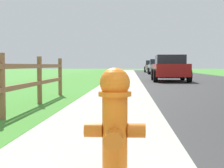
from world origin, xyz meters
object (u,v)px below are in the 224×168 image
(parked_car_white, at_px, (168,67))
(fire_hydrant, at_px, (115,123))
(parked_suv_red, at_px, (170,68))
(parked_car_silver, at_px, (158,67))
(parked_car_beige, at_px, (152,66))

(parked_car_white, bearing_deg, fire_hydrant, -97.30)
(fire_hydrant, relative_size, parked_suv_red, 0.21)
(fire_hydrant, distance_m, parked_suv_red, 16.90)
(parked_suv_red, relative_size, parked_car_white, 0.94)
(fire_hydrant, height_order, parked_suv_red, parked_suv_red)
(parked_car_silver, relative_size, parked_car_beige, 0.99)
(parked_car_beige, bearing_deg, parked_car_white, -89.78)
(fire_hydrant, height_order, parked_car_white, parked_car_white)
(parked_suv_red, height_order, parked_car_beige, parked_car_beige)
(parked_suv_red, relative_size, parked_car_silver, 0.87)
(parked_car_white, bearing_deg, parked_car_beige, 90.22)
(fire_hydrant, relative_size, parked_car_beige, 0.18)
(parked_car_white, relative_size, parked_car_beige, 0.91)
(parked_car_white, xyz_separation_m, parked_car_beige, (-0.07, 17.81, -0.03))
(fire_hydrant, xyz_separation_m, parked_suv_red, (2.36, 16.73, 0.30))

